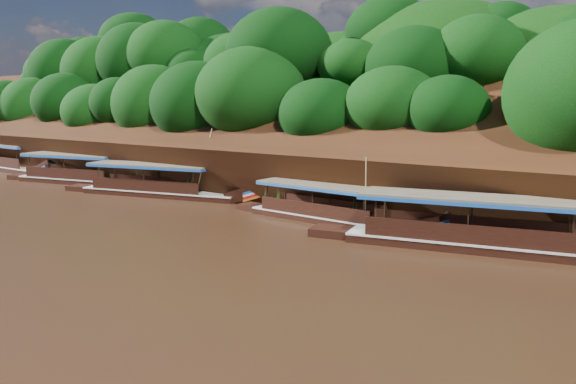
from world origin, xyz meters
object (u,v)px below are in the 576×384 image
at_px(boat_1, 340,215).
at_px(boat_4, 15,165).
at_px(boat_3, 86,177).
at_px(boat_0, 505,240).
at_px(boat_2, 170,190).

xyz_separation_m(boat_1, boat_4, (-39.09, 1.81, 0.13)).
bearing_deg(boat_4, boat_1, -1.53).
bearing_deg(boat_3, boat_0, -15.75).
bearing_deg(boat_1, boat_2, -179.37).
distance_m(boat_0, boat_2, 24.42).
height_order(boat_3, boat_4, boat_4).
bearing_deg(boat_4, boat_3, -3.01).
distance_m(boat_3, boat_4, 13.49).
height_order(boat_1, boat_2, boat_2).
relative_size(boat_3, boat_4, 0.92).
bearing_deg(boat_3, boat_1, -15.02).
height_order(boat_0, boat_3, boat_0).
bearing_deg(boat_4, boat_2, -1.84).
distance_m(boat_0, boat_4, 48.60).
distance_m(boat_0, boat_1, 9.47).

